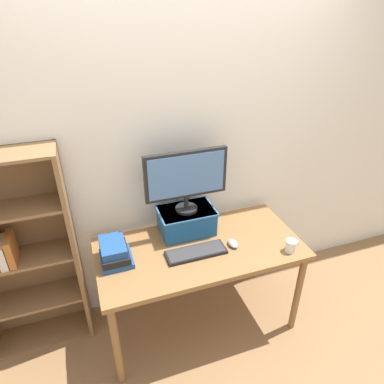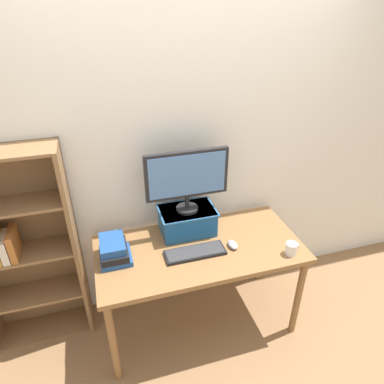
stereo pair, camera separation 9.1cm
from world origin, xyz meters
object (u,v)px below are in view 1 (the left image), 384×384
(computer_monitor, at_px, (186,177))
(book_stack, at_px, (115,253))
(riser_box, at_px, (186,220))
(keyboard, at_px, (196,252))
(bookshelf_unit, at_px, (18,255))
(desk, at_px, (200,255))
(coffee_mug, at_px, (291,246))
(computer_mouse, at_px, (233,243))

(computer_monitor, relative_size, book_stack, 2.36)
(riser_box, height_order, computer_monitor, computer_monitor)
(keyboard, distance_m, book_stack, 0.54)
(bookshelf_unit, relative_size, computer_monitor, 2.58)
(computer_monitor, bearing_deg, bookshelf_unit, 176.19)
(desk, distance_m, keyboard, 0.12)
(bookshelf_unit, relative_size, book_stack, 6.10)
(computer_monitor, relative_size, keyboard, 1.40)
(riser_box, bearing_deg, keyboard, -94.56)
(book_stack, bearing_deg, coffee_mug, -14.40)
(desk, relative_size, bookshelf_unit, 0.95)
(bookshelf_unit, bearing_deg, coffee_mug, -16.63)
(computer_monitor, bearing_deg, desk, -81.65)
(bookshelf_unit, distance_m, coffee_mug, 1.84)
(computer_mouse, distance_m, book_stack, 0.81)
(keyboard, bearing_deg, computer_mouse, -0.37)
(desk, xyz_separation_m, keyboard, (-0.05, -0.06, 0.09))
(desk, xyz_separation_m, bookshelf_unit, (-1.19, 0.28, 0.11))
(computer_mouse, bearing_deg, keyboard, 179.63)
(riser_box, relative_size, coffee_mug, 3.83)
(desk, relative_size, book_stack, 5.82)
(riser_box, distance_m, computer_monitor, 0.36)
(computer_mouse, bearing_deg, coffee_mug, -27.42)
(coffee_mug, bearing_deg, computer_mouse, 152.58)
(computer_monitor, xyz_separation_m, keyboard, (-0.02, -0.27, -0.44))
(desk, xyz_separation_m, book_stack, (-0.58, 0.05, 0.15))
(keyboard, bearing_deg, coffee_mug, -16.38)
(riser_box, relative_size, keyboard, 0.98)
(book_stack, xyz_separation_m, coffee_mug, (1.15, -0.30, -0.02))
(computer_mouse, xyz_separation_m, book_stack, (-0.80, 0.11, 0.05))
(coffee_mug, bearing_deg, computer_monitor, 143.38)
(bookshelf_unit, height_order, riser_box, bookshelf_unit)
(computer_monitor, xyz_separation_m, coffee_mug, (0.60, -0.45, -0.41))
(bookshelf_unit, bearing_deg, desk, -13.28)
(desk, distance_m, coffee_mug, 0.64)
(desk, xyz_separation_m, computer_mouse, (0.22, -0.06, 0.10))
(computer_mouse, bearing_deg, riser_box, 133.31)
(keyboard, bearing_deg, bookshelf_unit, 163.23)
(computer_mouse, relative_size, book_stack, 0.42)
(riser_box, height_order, coffee_mug, riser_box)
(riser_box, relative_size, book_stack, 1.65)
(keyboard, distance_m, coffee_mug, 0.65)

